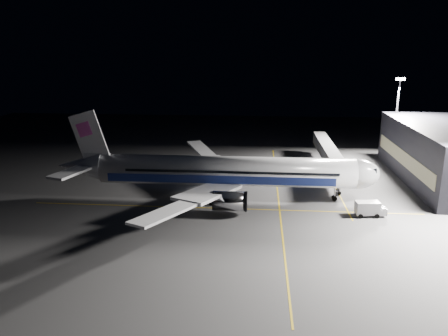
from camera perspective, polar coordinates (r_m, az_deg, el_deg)
name	(u,v)px	position (r m, az deg, el deg)	size (l,w,h in m)	color
ground	(226,197)	(84.29, 0.29, -3.84)	(200.00, 200.00, 0.00)	#4C4C4F
guide_line_main	(278,199)	(84.16, 7.11, -3.99)	(0.25, 80.00, 0.01)	gold
guide_line_cross	(224,208)	(78.68, -0.05, -5.30)	(70.00, 0.25, 0.01)	gold
guide_line_side	(334,184)	(94.89, 14.15, -2.06)	(0.25, 40.00, 0.01)	gold
airliner	(221,171)	(82.78, -0.44, -0.45)	(61.48, 54.22, 16.64)	silver
terminal	(448,154)	(103.76, 27.20, 1.60)	(18.12, 40.00, 12.00)	black
jet_bridge	(329,154)	(101.32, 13.61, 1.80)	(3.60, 34.40, 6.30)	#B2B2B7
floodlight_mast_north	(397,111)	(117.28, 21.63, 6.88)	(2.40, 0.68, 20.70)	#59595E
service_truck	(370,208)	(78.82, 18.55, -5.03)	(5.33, 2.68, 2.63)	silver
baggage_tug	(207,179)	(92.85, -2.20, -1.42)	(3.03, 2.71, 1.84)	black
safety_cone_a	(206,177)	(96.26, -2.33, -1.15)	(0.38, 0.38, 0.56)	#FF650A
safety_cone_b	(258,182)	(92.98, 4.44, -1.80)	(0.38, 0.38, 0.58)	#FF650A
safety_cone_c	(221,175)	(97.62, -0.36, -0.86)	(0.45, 0.45, 0.68)	#FF650A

